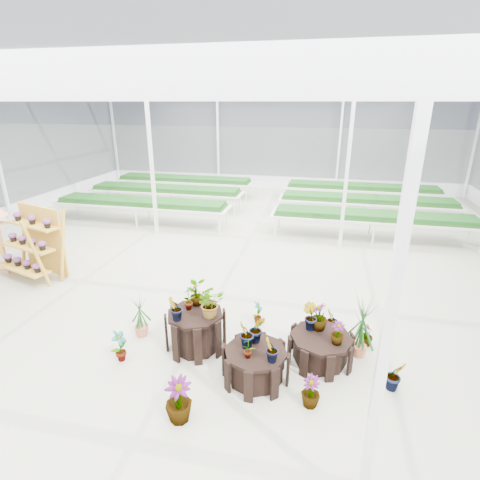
% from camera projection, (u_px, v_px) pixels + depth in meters
% --- Properties ---
extents(ground_plane, '(24.00, 24.00, 0.00)m').
position_uv_depth(ground_plane, '(207.00, 301.00, 8.39)').
color(ground_plane, gray).
rests_on(ground_plane, ground).
extents(greenhouse_shell, '(18.00, 24.00, 4.50)m').
position_uv_depth(greenhouse_shell, '(203.00, 203.00, 7.61)').
color(greenhouse_shell, white).
rests_on(greenhouse_shell, ground).
extents(steel_frame, '(18.00, 24.00, 4.50)m').
position_uv_depth(steel_frame, '(203.00, 203.00, 7.61)').
color(steel_frame, silver).
rests_on(steel_frame, ground).
extents(nursery_benches, '(16.00, 7.00, 0.84)m').
position_uv_depth(nursery_benches, '(261.00, 203.00, 14.84)').
color(nursery_benches, silver).
rests_on(nursery_benches, ground).
extents(plinth_tall, '(1.35, 1.35, 0.71)m').
position_uv_depth(plinth_tall, '(196.00, 330.00, 6.70)').
color(plinth_tall, black).
rests_on(plinth_tall, ground).
extents(plinth_mid, '(1.05, 1.05, 0.54)m').
position_uv_depth(plinth_mid, '(256.00, 365.00, 5.94)').
color(plinth_mid, black).
rests_on(plinth_mid, ground).
extents(plinth_low, '(1.36, 1.36, 0.49)m').
position_uv_depth(plinth_low, '(320.00, 348.00, 6.39)').
color(plinth_low, black).
rests_on(plinth_low, ground).
extents(shelf_rack, '(1.86, 1.34, 1.77)m').
position_uv_depth(shelf_rack, '(30.00, 244.00, 9.24)').
color(shelf_rack, gold).
rests_on(shelf_rack, ground).
extents(bird_table, '(0.49, 0.49, 1.79)m').
position_uv_depth(bird_table, '(1.00, 239.00, 9.55)').
color(bird_table, tan).
rests_on(bird_table, ground).
extents(nursery_plants, '(4.83, 3.26, 1.35)m').
position_uv_depth(nursery_plants, '(245.00, 323.00, 6.56)').
color(nursery_plants, '#154114').
rests_on(nursery_plants, ground).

